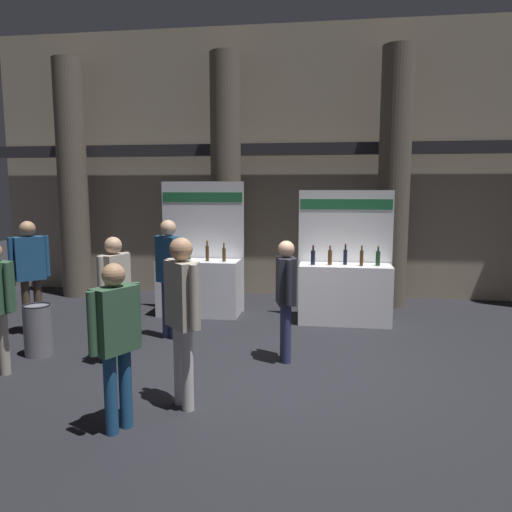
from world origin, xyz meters
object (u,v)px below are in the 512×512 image
(exhibitor_booth_0, at_px, (200,281))
(trash_bin, at_px, (38,330))
(visitor_8, at_px, (116,333))
(visitor_3, at_px, (169,268))
(exhibitor_booth_1, at_px, (345,288))
(visitor_0, at_px, (182,307))
(visitor_9, at_px, (30,266))
(visitor_1, at_px, (115,288))
(visitor_4, at_px, (286,291))

(exhibitor_booth_0, xyz_separation_m, trash_bin, (-1.65, -2.50, -0.25))
(visitor_8, bearing_deg, exhibitor_booth_0, 32.43)
(exhibitor_booth_0, bearing_deg, trash_bin, -123.50)
(visitor_3, bearing_deg, exhibitor_booth_1, 51.27)
(visitor_0, height_order, visitor_9, visitor_0)
(exhibitor_booth_1, bearing_deg, visitor_1, -141.85)
(trash_bin, relative_size, visitor_1, 0.43)
(visitor_4, relative_size, visitor_9, 0.90)
(exhibitor_booth_1, distance_m, visitor_4, 2.26)
(exhibitor_booth_0, distance_m, trash_bin, 3.01)
(visitor_3, bearing_deg, visitor_1, -83.40)
(visitor_0, xyz_separation_m, visitor_9, (-3.15, 2.24, -0.00))
(exhibitor_booth_1, relative_size, visitor_8, 1.40)
(exhibitor_booth_0, height_order, visitor_0, exhibitor_booth_0)
(visitor_1, xyz_separation_m, visitor_3, (0.38, 1.11, 0.10))
(trash_bin, bearing_deg, exhibitor_booth_1, 28.46)
(exhibitor_booth_1, height_order, visitor_0, exhibitor_booth_1)
(exhibitor_booth_1, xyz_separation_m, trash_bin, (-4.27, -2.31, -0.24))
(exhibitor_booth_1, relative_size, visitor_4, 1.40)
(exhibitor_booth_1, height_order, visitor_3, exhibitor_booth_1)
(exhibitor_booth_0, distance_m, visitor_0, 3.92)
(visitor_8, xyz_separation_m, visitor_9, (-2.68, 2.82, 0.12))
(visitor_4, relative_size, visitor_8, 1.00)
(visitor_9, bearing_deg, exhibitor_booth_1, 150.19)
(visitor_3, xyz_separation_m, visitor_4, (1.85, -0.76, -0.14))
(visitor_3, bearing_deg, visitor_0, -43.34)
(trash_bin, xyz_separation_m, visitor_3, (1.57, 1.01, 0.74))
(exhibitor_booth_0, relative_size, visitor_1, 1.44)
(trash_bin, height_order, visitor_9, visitor_9)
(visitor_1, distance_m, visitor_4, 2.25)
(visitor_4, xyz_separation_m, visitor_9, (-4.10, 0.69, 0.13))
(visitor_3, distance_m, visitor_8, 2.92)
(exhibitor_booth_0, relative_size, exhibitor_booth_1, 1.07)
(trash_bin, distance_m, visitor_8, 2.81)
(exhibitor_booth_1, xyz_separation_m, visitor_9, (-4.95, -1.37, 0.49))
(visitor_4, bearing_deg, visitor_3, -126.31)
(visitor_4, distance_m, visitor_8, 2.56)
(exhibitor_booth_1, bearing_deg, visitor_3, -154.16)
(visitor_3, xyz_separation_m, visitor_8, (0.43, -2.89, -0.13))
(trash_bin, relative_size, visitor_4, 0.44)
(visitor_8, distance_m, visitor_9, 3.89)
(exhibitor_booth_0, bearing_deg, visitor_0, -77.90)
(trash_bin, bearing_deg, visitor_8, -43.26)
(visitor_9, bearing_deg, visitor_8, 88.22)
(exhibitor_booth_1, xyz_separation_m, visitor_4, (-0.85, -2.06, 0.36))
(trash_bin, relative_size, visitor_3, 0.39)
(visitor_4, bearing_deg, exhibitor_booth_1, 143.57)
(trash_bin, bearing_deg, visitor_0, -27.80)
(exhibitor_booth_0, xyz_separation_m, visitor_1, (-0.46, -2.60, 0.39))
(exhibitor_booth_1, height_order, visitor_4, exhibitor_booth_1)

